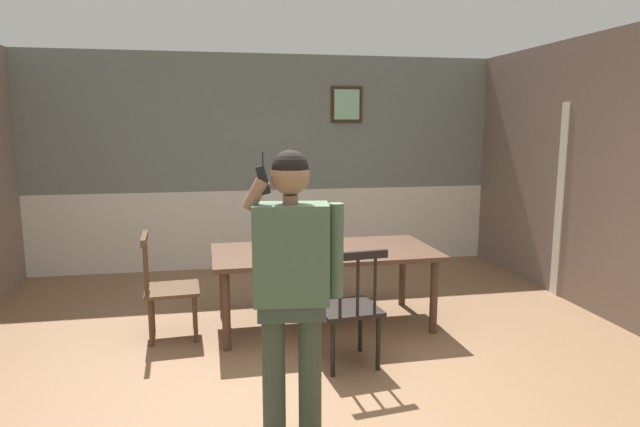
# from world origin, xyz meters

# --- Properties ---
(ground_plane) EXTENTS (7.30, 7.30, 0.00)m
(ground_plane) POSITION_xyz_m (0.00, 0.00, 0.00)
(ground_plane) COLOR #846042
(room_back_partition) EXTENTS (6.12, 0.17, 2.75)m
(room_back_partition) POSITION_xyz_m (0.00, 3.32, 1.33)
(room_back_partition) COLOR slate
(room_back_partition) RESTS_ON ground_plane
(dining_table) EXTENTS (2.06, 1.03, 0.72)m
(dining_table) POSITION_xyz_m (0.30, 1.01, 0.65)
(dining_table) COLOR #4C3323
(dining_table) RESTS_ON ground_plane
(chair_near_window) EXTENTS (0.49, 0.49, 0.93)m
(chair_near_window) POSITION_xyz_m (-1.11, 0.98, 0.46)
(chair_near_window) COLOR #513823
(chair_near_window) RESTS_ON ground_plane
(chair_by_doorway) EXTENTS (0.49, 0.49, 0.96)m
(chair_by_doorway) POSITION_xyz_m (0.29, 1.90, 0.46)
(chair_by_doorway) COLOR black
(chair_by_doorway) RESTS_ON ground_plane
(chair_at_table_head) EXTENTS (0.51, 0.51, 0.95)m
(chair_at_table_head) POSITION_xyz_m (0.32, 0.12, 0.47)
(chair_at_table_head) COLOR black
(chair_at_table_head) RESTS_ON ground_plane
(person_figure) EXTENTS (0.59, 0.29, 1.72)m
(person_figure) POSITION_xyz_m (-0.24, -0.72, 1.00)
(person_figure) COLOR #3A493A
(person_figure) RESTS_ON ground_plane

